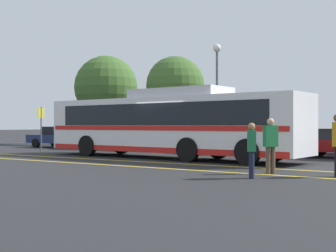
{
  "coord_description": "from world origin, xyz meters",
  "views": [
    {
      "loc": [
        11.15,
        -17.35,
        1.51
      ],
      "look_at": [
        -0.37,
        0.24,
        1.46
      ],
      "focal_mm": 50.0,
      "sensor_mm": 36.0,
      "label": 1
    }
  ],
  "objects_px": {
    "parked_car_2": "(227,140)",
    "bus_stop_sign": "(41,124)",
    "tree_2": "(106,87)",
    "parked_car_1": "(146,138)",
    "tree_1": "(175,86)",
    "pedestrian_0": "(271,142)",
    "street_lamp": "(217,76)",
    "transit_bus": "(168,124)",
    "parked_car_0": "(61,137)",
    "pedestrian_2": "(252,147)"
  },
  "relations": [
    {
      "from": "parked_car_1",
      "to": "tree_2",
      "type": "relative_size",
      "value": 0.71
    },
    {
      "from": "street_lamp",
      "to": "tree_2",
      "type": "xyz_separation_m",
      "value": [
        -11.68,
        3.8,
        0.09
      ]
    },
    {
      "from": "parked_car_2",
      "to": "tree_2",
      "type": "distance_m",
      "value": 15.08
    },
    {
      "from": "parked_car_0",
      "to": "transit_bus",
      "type": "bearing_deg",
      "value": 64.33
    },
    {
      "from": "bus_stop_sign",
      "to": "tree_1",
      "type": "distance_m",
      "value": 9.12
    },
    {
      "from": "parked_car_1",
      "to": "tree_1",
      "type": "height_order",
      "value": "tree_1"
    },
    {
      "from": "parked_car_2",
      "to": "bus_stop_sign",
      "type": "height_order",
      "value": "bus_stop_sign"
    },
    {
      "from": "parked_car_0",
      "to": "pedestrian_0",
      "type": "distance_m",
      "value": 19.62
    },
    {
      "from": "parked_car_1",
      "to": "bus_stop_sign",
      "type": "distance_m",
      "value": 6.03
    },
    {
      "from": "parked_car_0",
      "to": "tree_2",
      "type": "relative_size",
      "value": 0.7
    },
    {
      "from": "transit_bus",
      "to": "bus_stop_sign",
      "type": "height_order",
      "value": "transit_bus"
    },
    {
      "from": "transit_bus",
      "to": "parked_car_2",
      "type": "distance_m",
      "value": 4.6
    },
    {
      "from": "parked_car_0",
      "to": "parked_car_1",
      "type": "xyz_separation_m",
      "value": [
        6.92,
        0.1,
        0.02
      ]
    },
    {
      "from": "pedestrian_0",
      "to": "pedestrian_2",
      "type": "distance_m",
      "value": 1.51
    },
    {
      "from": "bus_stop_sign",
      "to": "tree_1",
      "type": "xyz_separation_m",
      "value": [
        3.64,
        7.98,
        2.49
      ]
    },
    {
      "from": "pedestrian_0",
      "to": "tree_2",
      "type": "relative_size",
      "value": 0.25
    },
    {
      "from": "parked_car_2",
      "to": "bus_stop_sign",
      "type": "xyz_separation_m",
      "value": [
        -9.08,
        -4.46,
        0.83
      ]
    },
    {
      "from": "parked_car_1",
      "to": "street_lamp",
      "type": "relative_size",
      "value": 0.79
    },
    {
      "from": "pedestrian_0",
      "to": "tree_1",
      "type": "height_order",
      "value": "tree_1"
    },
    {
      "from": "transit_bus",
      "to": "street_lamp",
      "type": "relative_size",
      "value": 2.13
    },
    {
      "from": "transit_bus",
      "to": "street_lamp",
      "type": "xyz_separation_m",
      "value": [
        -0.94,
        6.59,
        2.79
      ]
    },
    {
      "from": "parked_car_2",
      "to": "bus_stop_sign",
      "type": "relative_size",
      "value": 1.7
    },
    {
      "from": "parked_car_0",
      "to": "pedestrian_2",
      "type": "relative_size",
      "value": 3.09
    },
    {
      "from": "bus_stop_sign",
      "to": "tree_1",
      "type": "height_order",
      "value": "tree_1"
    },
    {
      "from": "parked_car_1",
      "to": "pedestrian_0",
      "type": "bearing_deg",
      "value": 50.28
    },
    {
      "from": "pedestrian_2",
      "to": "parked_car_1",
      "type": "bearing_deg",
      "value": 20.49
    },
    {
      "from": "bus_stop_sign",
      "to": "tree_1",
      "type": "bearing_deg",
      "value": -20.58
    },
    {
      "from": "parked_car_1",
      "to": "parked_car_0",
      "type": "bearing_deg",
      "value": -90.94
    },
    {
      "from": "parked_car_2",
      "to": "street_lamp",
      "type": "bearing_deg",
      "value": 37.62
    },
    {
      "from": "bus_stop_sign",
      "to": "street_lamp",
      "type": "distance_m",
      "value": 10.29
    },
    {
      "from": "transit_bus",
      "to": "tree_2",
      "type": "height_order",
      "value": "tree_2"
    },
    {
      "from": "parked_car_0",
      "to": "tree_2",
      "type": "distance_m",
      "value": 7.01
    },
    {
      "from": "tree_1",
      "to": "pedestrian_0",
      "type": "bearing_deg",
      "value": -47.13
    },
    {
      "from": "parked_car_2",
      "to": "tree_2",
      "type": "xyz_separation_m",
      "value": [
        -13.36,
        5.92,
        3.71
      ]
    },
    {
      "from": "street_lamp",
      "to": "transit_bus",
      "type": "bearing_deg",
      "value": -81.89
    },
    {
      "from": "transit_bus",
      "to": "parked_car_0",
      "type": "relative_size",
      "value": 2.73
    },
    {
      "from": "pedestrian_2",
      "to": "tree_1",
      "type": "xyz_separation_m",
      "value": [
        -10.95,
        13.29,
        3.17
      ]
    },
    {
      "from": "transit_bus",
      "to": "street_lamp",
      "type": "height_order",
      "value": "street_lamp"
    },
    {
      "from": "parked_car_0",
      "to": "tree_1",
      "type": "bearing_deg",
      "value": 112.61
    },
    {
      "from": "parked_car_0",
      "to": "tree_2",
      "type": "height_order",
      "value": "tree_2"
    },
    {
      "from": "transit_bus",
      "to": "tree_2",
      "type": "xyz_separation_m",
      "value": [
        -12.62,
        10.39,
        2.88
      ]
    },
    {
      "from": "pedestrian_2",
      "to": "street_lamp",
      "type": "bearing_deg",
      "value": 4.25
    },
    {
      "from": "parked_car_1",
      "to": "bus_stop_sign",
      "type": "bearing_deg",
      "value": -40.57
    },
    {
      "from": "bus_stop_sign",
      "to": "tree_2",
      "type": "relative_size",
      "value": 0.36
    },
    {
      "from": "transit_bus",
      "to": "tree_1",
      "type": "distance_m",
      "value": 9.59
    },
    {
      "from": "pedestrian_0",
      "to": "tree_2",
      "type": "height_order",
      "value": "tree_2"
    },
    {
      "from": "parked_car_1",
      "to": "bus_stop_sign",
      "type": "relative_size",
      "value": 1.97
    },
    {
      "from": "pedestrian_2",
      "to": "tree_2",
      "type": "height_order",
      "value": "tree_2"
    },
    {
      "from": "bus_stop_sign",
      "to": "pedestrian_2",
      "type": "bearing_deg",
      "value": -106.02
    },
    {
      "from": "parked_car_2",
      "to": "tree_1",
      "type": "relative_size",
      "value": 0.71
    }
  ]
}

